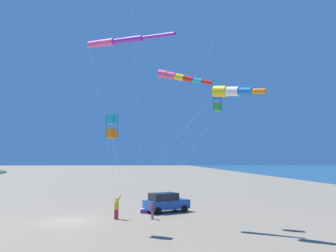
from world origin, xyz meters
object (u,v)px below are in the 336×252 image
object	(u,v)px
person_child_grey_jacket	(152,210)
kite_windsock_black_fish_shape	(177,77)
cooler_box	(144,211)
kite_windsock_orange_high_right	(231,91)
kite_box_long_streamer_right	(217,102)
parked_car	(166,202)
person_adult_flyer	(117,206)
kite_box_green_low_center	(112,127)
kite_windsock_teal_far_right	(115,42)

from	to	relation	value
person_child_grey_jacket	kite_windsock_black_fish_shape	world-z (taller)	kite_windsock_black_fish_shape
cooler_box	person_child_grey_jacket	distance (m)	3.61
kite_windsock_black_fish_shape	kite_windsock_orange_high_right	bearing A→B (deg)	139.10
kite_windsock_orange_high_right	kite_box_long_streamer_right	world-z (taller)	kite_box_long_streamer_right
parked_car	cooler_box	bearing A→B (deg)	10.40
person_child_grey_jacket	kite_windsock_orange_high_right	size ratio (longest dim) A/B	0.10
parked_car	person_adult_flyer	distance (m)	5.75
person_child_grey_jacket	kite_box_green_low_center	bearing A→B (deg)	56.55
person_child_grey_jacket	kite_windsock_teal_far_right	bearing A→B (deg)	75.15
person_adult_flyer	kite_windsock_teal_far_right	bearing A→B (deg)	93.67
cooler_box	kite_windsock_black_fish_shape	bearing A→B (deg)	114.36
parked_car	kite_windsock_orange_high_right	world-z (taller)	kite_windsock_orange_high_right
kite_box_long_streamer_right	kite_windsock_teal_far_right	distance (m)	10.73
parked_car	kite_box_green_low_center	xyz separation A→B (m)	(4.38, 8.48, 6.49)
cooler_box	kite_windsock_teal_far_right	distance (m)	17.58
kite_box_long_streamer_right	kite_windsock_black_fish_shape	bearing A→B (deg)	5.99
parked_car	kite_windsock_teal_far_right	world-z (taller)	kite_windsock_teal_far_right
kite_box_long_streamer_right	kite_windsock_teal_far_right	bearing A→B (deg)	42.25
kite_box_long_streamer_right	kite_windsock_black_fish_shape	size ratio (longest dim) A/B	0.84
kite_windsock_orange_high_right	kite_windsock_black_fish_shape	bearing A→B (deg)	-40.90
person_child_grey_jacket	kite_box_green_low_center	xyz separation A→B (m)	(3.05, 4.61, 6.69)
person_adult_flyer	person_child_grey_jacket	distance (m)	3.07
cooler_box	kite_box_long_streamer_right	bearing A→B (deg)	136.96
parked_car	person_adult_flyer	bearing A→B (deg)	40.33
kite_box_long_streamer_right	kite_box_green_low_center	xyz separation A→B (m)	(8.33, 2.41, -2.35)
person_adult_flyer	kite_box_long_streamer_right	world-z (taller)	kite_box_long_streamer_right
kite_windsock_black_fish_shape	person_child_grey_jacket	bearing A→B (deg)	-52.91
kite_windsock_teal_far_right	person_adult_flyer	bearing A→B (deg)	-86.33
kite_windsock_teal_far_right	cooler_box	bearing A→B (deg)	-97.40
kite_windsock_teal_far_right	kite_windsock_black_fish_shape	xyz separation A→B (m)	(-4.38, -6.67, -0.49)
parked_car	kite_box_green_low_center	bearing A→B (deg)	62.68
kite_box_green_low_center	person_adult_flyer	bearing A→B (deg)	-89.98
parked_car	person_child_grey_jacket	bearing A→B (deg)	70.99
kite_windsock_black_fish_shape	kite_box_long_streamer_right	bearing A→B (deg)	-174.01
kite_windsock_orange_high_right	person_child_grey_jacket	bearing A→B (deg)	-45.67
kite_box_long_streamer_right	person_adult_flyer	bearing A→B (deg)	-15.76
person_adult_flyer	kite_windsock_black_fish_shape	size ratio (longest dim) A/B	0.16
cooler_box	kite_windsock_orange_high_right	xyz separation A→B (m)	(-6.40, 9.21, 9.73)
person_adult_flyer	kite_box_green_low_center	world-z (taller)	kite_box_green_low_center
kite_windsock_teal_far_right	kite_box_green_low_center	xyz separation A→B (m)	(0.60, -4.61, -4.82)
kite_windsock_orange_high_right	kite_box_long_streamer_right	distance (m)	3.55
person_adult_flyer	kite_box_long_streamer_right	bearing A→B (deg)	164.24
cooler_box	kite_box_long_streamer_right	distance (m)	12.69
person_adult_flyer	person_child_grey_jacket	world-z (taller)	person_adult_flyer
kite_box_long_streamer_right	kite_windsock_black_fish_shape	world-z (taller)	kite_windsock_black_fish_shape
person_child_grey_jacket	cooler_box	bearing A→B (deg)	-77.07
kite_windsock_orange_high_right	kite_windsock_teal_far_right	xyz separation A→B (m)	(8.05, 3.49, 2.31)
kite_windsock_teal_far_right	kite_box_long_streamer_right	bearing A→B (deg)	-137.75
person_adult_flyer	kite_windsock_teal_far_right	distance (m)	14.60
parked_car	person_adult_flyer	world-z (taller)	person_adult_flyer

